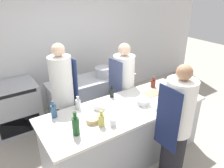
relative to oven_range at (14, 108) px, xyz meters
The scene contains 21 objects.
ground_plane 2.19m from the oven_range, 53.17° to the right, with size 16.00×16.00×0.00m, color #A89E8E.
wall_back 1.65m from the oven_range, 17.81° to the left, with size 8.00×0.06×2.80m.
prep_counter 2.15m from the oven_range, 53.17° to the right, with size 2.55×0.94×0.89m.
pass_counter 1.49m from the oven_range, 18.64° to the right, with size 1.75×0.62×0.89m.
oven_range is the anchor object (origin of this frame).
chef_at_prep_near 2.94m from the oven_range, 57.39° to the right, with size 0.39×0.38×1.73m.
chef_at_stove 1.26m from the oven_range, 59.16° to the right, with size 0.39×0.38×1.81m.
chef_at_pass_far 2.07m from the oven_range, 31.05° to the right, with size 0.41×0.39×1.66m.
bottle_olive_oil 2.02m from the oven_range, 77.75° to the right, with size 0.09×0.09×0.32m.
bottle_vinegar 1.51m from the oven_range, 76.83° to the right, with size 0.08×0.08×0.25m.
bottle_wine 2.12m from the oven_range, 68.35° to the right, with size 0.08×0.08×0.23m.
bottle_cooking_oil 1.61m from the oven_range, 63.12° to the right, with size 0.08×0.08×0.20m.
bottle_sauce 2.61m from the oven_range, 33.79° to the right, with size 0.09×0.09×0.19m.
bottle_water 1.93m from the oven_range, 45.52° to the right, with size 0.07×0.07×0.21m.
bowl_mixing_large 2.66m from the oven_range, 50.25° to the right, with size 0.18×0.18×0.05m.
bowl_prep_small 2.44m from the oven_range, 48.85° to the right, with size 0.21×0.21×0.08m.
bowl_ceramic_blue 1.97m from the oven_range, 68.44° to the right, with size 0.18×0.18×0.06m.
bowl_wooden_salad 1.86m from the oven_range, 58.11° to the right, with size 0.18×0.18×0.09m.
cup 2.23m from the oven_range, 66.08° to the right, with size 0.08×0.08×0.10m.
cutting_board 2.57m from the oven_range, 39.37° to the right, with size 0.30×0.20×0.01m.
stockpot 1.79m from the oven_range, 17.46° to the right, with size 0.32×0.32×0.19m.
Camera 1 is at (-1.71, -2.22, 2.57)m, focal length 35.00 mm.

